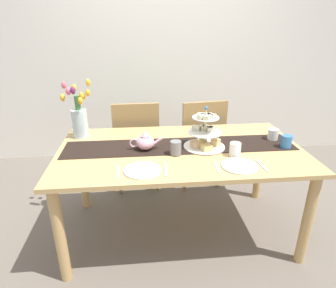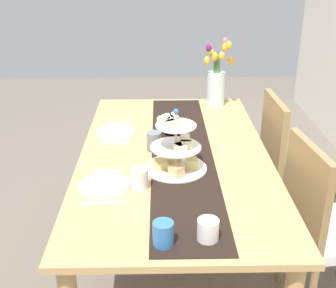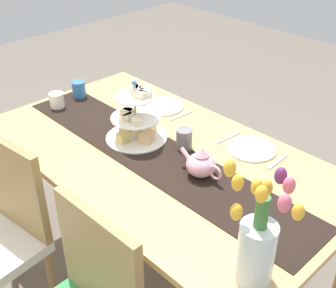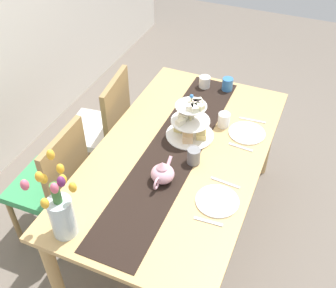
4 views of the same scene
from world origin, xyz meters
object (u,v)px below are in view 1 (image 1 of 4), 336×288
(fork_left, at_px, (119,172))
(mug_grey, at_px, (176,148))
(dining_table, at_px, (180,160))
(cream_jug, at_px, (273,134))
(chair_right, at_px, (200,139))
(teapot, at_px, (145,142))
(knife_right, at_px, (262,165))
(dinner_plate_right, at_px, (239,166))
(mug_orange, at_px, (286,142))
(tiered_cake_stand, at_px, (205,134))
(tulip_vase, at_px, (79,117))
(knife_left, at_px, (166,170))
(fork_right, at_px, (217,167))
(dinner_plate_left, at_px, (143,170))
(mug_white_text, at_px, (235,149))
(chair_left, at_px, (137,141))

(fork_left, distance_m, mug_grey, 0.44)
(dining_table, height_order, cream_jug, cream_jug)
(chair_right, relative_size, teapot, 3.82)
(knife_right, height_order, mug_grey, mug_grey)
(cream_jug, bearing_deg, dining_table, -172.44)
(fork_left, bearing_deg, cream_jug, 20.01)
(knife_right, bearing_deg, dinner_plate_right, 180.00)
(dining_table, xyz_separation_m, mug_orange, (0.76, -0.07, 0.14))
(tiered_cake_stand, distance_m, mug_grey, 0.25)
(chair_right, bearing_deg, dinner_plate_right, -87.90)
(tulip_vase, bearing_deg, knife_left, -45.26)
(chair_right, xyz_separation_m, teapot, (-0.55, -0.71, 0.28))
(tiered_cake_stand, xyz_separation_m, tulip_vase, (-0.93, 0.30, 0.06))
(dinner_plate_right, relative_size, mug_orange, 2.42)
(cream_jug, relative_size, knife_right, 0.50)
(knife_left, bearing_deg, dinner_plate_right, 0.00)
(mug_grey, xyz_separation_m, mug_orange, (0.81, 0.04, -0.00))
(knife_left, bearing_deg, fork_right, 0.00)
(teapot, bearing_deg, cream_jug, 5.62)
(tiered_cake_stand, relative_size, knife_right, 1.79)
(cream_jug, bearing_deg, knife_left, -154.08)
(chair_right, distance_m, fork_left, 1.28)
(fork_right, bearing_deg, dinner_plate_left, 180.00)
(chair_right, xyz_separation_m, knife_left, (-0.43, -1.04, 0.23))
(tulip_vase, bearing_deg, teapot, -30.96)
(tulip_vase, bearing_deg, tiered_cake_stand, -18.00)
(tulip_vase, xyz_separation_m, cream_jug, (1.48, -0.20, -0.12))
(teapot, bearing_deg, mug_white_text, -15.24)
(fork_right, height_order, mug_grey, mug_grey)
(chair_right, distance_m, fork_right, 1.07)
(teapot, height_order, knife_left, teapot)
(teapot, xyz_separation_m, knife_left, (0.12, -0.32, -0.06))
(fork_left, height_order, fork_right, same)
(tulip_vase, distance_m, dinner_plate_left, 0.80)
(chair_left, distance_m, knife_right, 1.33)
(mug_grey, bearing_deg, dining_table, 64.95)
(cream_jug, distance_m, dinner_plate_left, 1.10)
(mug_white_text, bearing_deg, tulip_vase, 157.18)
(dinner_plate_left, bearing_deg, fork_right, 0.00)
(dining_table, bearing_deg, chair_left, 114.80)
(mug_orange, bearing_deg, knife_left, -163.86)
(dinner_plate_right, height_order, mug_orange, mug_orange)
(chair_right, xyz_separation_m, mug_orange, (0.47, -0.78, 0.27))
(teapot, relative_size, tulip_vase, 0.53)
(tulip_vase, bearing_deg, knife_right, -26.91)
(dinner_plate_left, relative_size, dinner_plate_right, 1.00)
(tulip_vase, relative_size, dinner_plate_right, 1.94)
(chair_right, distance_m, mug_white_text, 0.92)
(chair_left, relative_size, chair_right, 1.00)
(dinner_plate_left, height_order, mug_orange, mug_orange)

